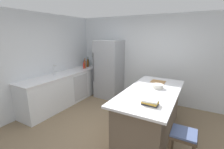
# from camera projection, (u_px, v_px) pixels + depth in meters

# --- Properties ---
(ground_plane) EXTENTS (7.20, 7.20, 0.00)m
(ground_plane) POSITION_uv_depth(u_px,v_px,m) (115.00, 136.00, 3.25)
(ground_plane) COLOR #7A664C
(wall_rear) EXTENTS (6.00, 0.10, 2.60)m
(wall_rear) POSITION_uv_depth(u_px,v_px,m) (150.00, 59.00, 4.83)
(wall_rear) COLOR silver
(wall_rear) RESTS_ON ground_plane
(wall_left) EXTENTS (0.10, 6.00, 2.60)m
(wall_left) POSITION_uv_depth(u_px,v_px,m) (32.00, 64.00, 4.10)
(wall_left) COLOR silver
(wall_left) RESTS_ON ground_plane
(counter_run_left) EXTENTS (0.65, 2.78, 0.94)m
(counter_run_left) POSITION_uv_depth(u_px,v_px,m) (65.00, 88.00, 4.74)
(counter_run_left) COLOR silver
(counter_run_left) RESTS_ON ground_plane
(kitchen_island) EXTENTS (1.00, 2.18, 0.94)m
(kitchen_island) POSITION_uv_depth(u_px,v_px,m) (150.00, 112.00, 3.28)
(kitchen_island) COLOR brown
(kitchen_island) RESTS_ON ground_plane
(refrigerator) EXTENTS (0.80, 0.73, 1.86)m
(refrigerator) POSITION_uv_depth(u_px,v_px,m) (109.00, 69.00, 5.17)
(refrigerator) COLOR #93969B
(refrigerator) RESTS_ON ground_plane
(bar_stool) EXTENTS (0.36, 0.36, 0.70)m
(bar_stool) POSITION_uv_depth(u_px,v_px,m) (183.00, 140.00, 2.26)
(bar_stool) COLOR #473828
(bar_stool) RESTS_ON ground_plane
(sink_faucet) EXTENTS (0.15, 0.05, 0.30)m
(sink_faucet) POSITION_uv_depth(u_px,v_px,m) (54.00, 70.00, 4.34)
(sink_faucet) COLOR silver
(sink_faucet) RESTS_ON counter_run_left
(soda_bottle) EXTENTS (0.08, 0.08, 0.36)m
(soda_bottle) POSITION_uv_depth(u_px,v_px,m) (93.00, 62.00, 5.63)
(soda_bottle) COLOR silver
(soda_bottle) RESTS_ON counter_run_left
(wine_bottle) EXTENTS (0.07, 0.07, 0.34)m
(wine_bottle) POSITION_uv_depth(u_px,v_px,m) (88.00, 63.00, 5.61)
(wine_bottle) COLOR #19381E
(wine_bottle) RESTS_ON counter_run_left
(whiskey_bottle) EXTENTS (0.08, 0.08, 0.28)m
(whiskey_bottle) POSITION_uv_depth(u_px,v_px,m) (88.00, 63.00, 5.51)
(whiskey_bottle) COLOR brown
(whiskey_bottle) RESTS_ON counter_run_left
(syrup_bottle) EXTENTS (0.07, 0.07, 0.26)m
(syrup_bottle) POSITION_uv_depth(u_px,v_px,m) (84.00, 64.00, 5.45)
(syrup_bottle) COLOR #5B3319
(syrup_bottle) RESTS_ON counter_run_left
(vinegar_bottle) EXTENTS (0.06, 0.06, 0.34)m
(vinegar_bottle) POSITION_uv_depth(u_px,v_px,m) (85.00, 64.00, 5.31)
(vinegar_bottle) COLOR #994C23
(vinegar_bottle) RESTS_ON counter_run_left
(hot_sauce_bottle) EXTENTS (0.05, 0.05, 0.24)m
(hot_sauce_bottle) POSITION_uv_depth(u_px,v_px,m) (84.00, 66.00, 5.24)
(hot_sauce_bottle) COLOR red
(hot_sauce_bottle) RESTS_ON counter_run_left
(cookbook_stack) EXTENTS (0.26, 0.19, 0.08)m
(cookbook_stack) POSITION_uv_depth(u_px,v_px,m) (150.00, 102.00, 2.53)
(cookbook_stack) COLOR #2D2D33
(cookbook_stack) RESTS_ON kitchen_island
(mixing_bowl) EXTENTS (0.23, 0.23, 0.09)m
(mixing_bowl) POSITION_uv_depth(u_px,v_px,m) (158.00, 86.00, 3.32)
(mixing_bowl) COLOR silver
(mixing_bowl) RESTS_ON kitchen_island
(cutting_board) EXTENTS (0.32, 0.23, 0.02)m
(cutting_board) POSITION_uv_depth(u_px,v_px,m) (158.00, 82.00, 3.76)
(cutting_board) COLOR #9E7042
(cutting_board) RESTS_ON kitchen_island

